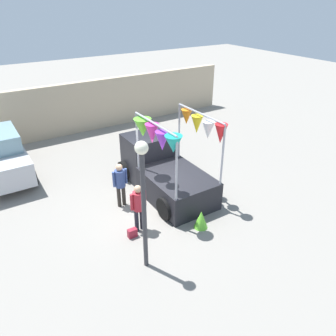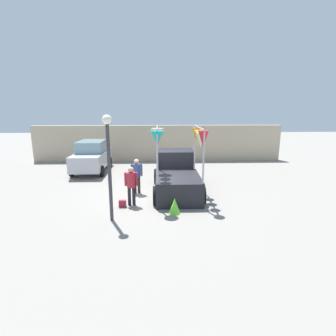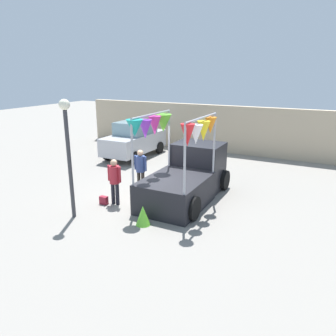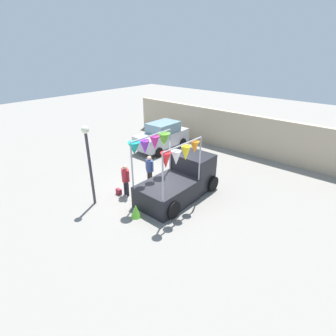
# 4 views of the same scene
# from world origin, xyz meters

# --- Properties ---
(ground_plane) EXTENTS (60.00, 60.00, 0.00)m
(ground_plane) POSITION_xyz_m (0.00, 0.00, 0.00)
(ground_plane) COLOR gray
(vendor_truck) EXTENTS (2.35, 4.10, 3.09)m
(vendor_truck) POSITION_xyz_m (0.84, 0.53, 0.92)
(vendor_truck) COLOR black
(vendor_truck) RESTS_ON ground
(parked_car) EXTENTS (1.88, 4.00, 1.88)m
(parked_car) POSITION_xyz_m (-4.06, 4.63, 0.94)
(parked_car) COLOR #B7B7BC
(parked_car) RESTS_ON ground
(person_customer) EXTENTS (0.53, 0.34, 1.59)m
(person_customer) POSITION_xyz_m (-1.07, -1.23, 0.96)
(person_customer) COLOR black
(person_customer) RESTS_ON ground
(person_vendor) EXTENTS (0.53, 0.34, 1.61)m
(person_vendor) POSITION_xyz_m (-0.97, 0.27, 0.97)
(person_vendor) COLOR #2D2823
(person_vendor) RESTS_ON ground
(handbag) EXTENTS (0.28, 0.16, 0.28)m
(handbag) POSITION_xyz_m (-1.42, -1.43, 0.14)
(handbag) COLOR maroon
(handbag) RESTS_ON ground
(street_lamp) EXTENTS (0.32, 0.32, 3.65)m
(street_lamp) POSITION_xyz_m (-1.63, -2.67, 2.41)
(street_lamp) COLOR #333338
(street_lamp) RESTS_ON ground
(brick_boundary_wall) EXTENTS (18.00, 0.36, 2.60)m
(brick_boundary_wall) POSITION_xyz_m (0.00, 7.80, 1.30)
(brick_boundary_wall) COLOR tan
(brick_boundary_wall) RESTS_ON ground
(folded_kite_bundle_lime) EXTENTS (0.48, 0.48, 0.60)m
(folded_kite_bundle_lime) POSITION_xyz_m (0.61, -2.16, 0.30)
(folded_kite_bundle_lime) COLOR #66CC33
(folded_kite_bundle_lime) RESTS_ON ground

